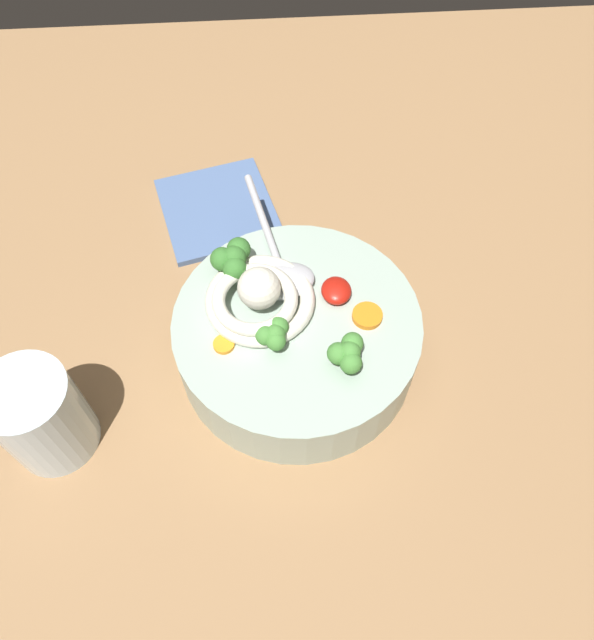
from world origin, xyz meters
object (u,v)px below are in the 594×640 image
at_px(soup_spoon, 281,270).
at_px(drinking_glass, 41,416).
at_px(noodle_pile, 258,297).
at_px(soup_bowl, 297,337).
at_px(folded_napkin, 218,209).

relative_size(soup_spoon, drinking_glass, 1.71).
bearing_deg(noodle_pile, soup_bowl, 61.55).
xyz_separation_m(soup_bowl, soup_spoon, (-0.05, -0.01, 0.04)).
height_order(drinking_glass, folded_napkin, drinking_glass).
xyz_separation_m(soup_bowl, noodle_pile, (-0.02, -0.04, 0.05)).
bearing_deg(noodle_pile, drinking_glass, -64.30).
bearing_deg(soup_spoon, soup_bowl, 180.00).
bearing_deg(drinking_glass, soup_bowl, 108.11).
xyz_separation_m(soup_spoon, drinking_glass, (0.13, -0.22, -0.02)).
relative_size(drinking_glass, folded_napkin, 0.73).
bearing_deg(noodle_pile, soup_spoon, 146.72).
distance_m(soup_spoon, folded_napkin, 0.18).
xyz_separation_m(noodle_pile, drinking_glass, (0.10, -0.20, -0.03)).
xyz_separation_m(drinking_glass, folded_napkin, (-0.28, 0.15, -0.05)).
bearing_deg(soup_spoon, folded_napkin, 12.18).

